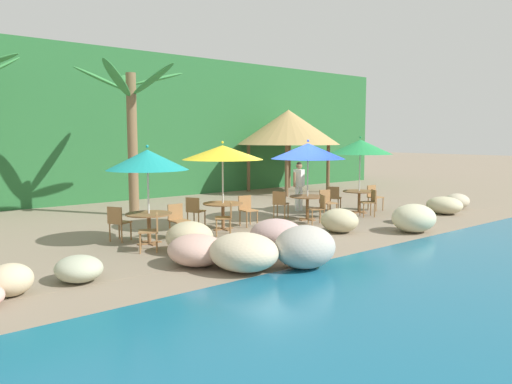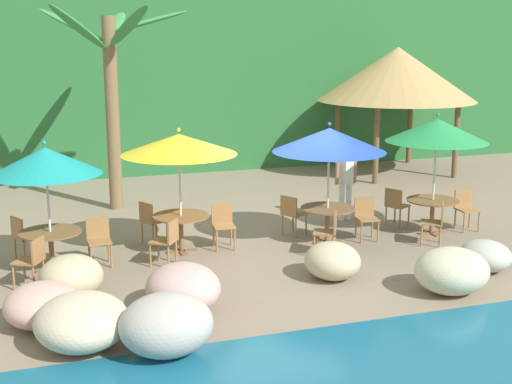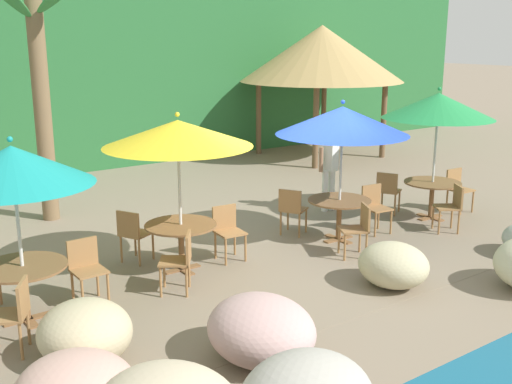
{
  "view_description": "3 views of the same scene",
  "coord_description": "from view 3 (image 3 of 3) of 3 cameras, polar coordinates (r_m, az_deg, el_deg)",
  "views": [
    {
      "loc": [
        -9.79,
        -10.88,
        2.56
      ],
      "look_at": [
        -0.72,
        0.09,
        0.98
      ],
      "focal_mm": 34.96,
      "sensor_mm": 36.0,
      "label": 1
    },
    {
      "loc": [
        -4.56,
        -12.66,
        4.18
      ],
      "look_at": [
        -0.16,
        0.56,
        1.0
      ],
      "focal_mm": 48.86,
      "sensor_mm": 36.0,
      "label": 2
    },
    {
      "loc": [
        -6.14,
        -7.79,
        3.54
      ],
      "look_at": [
        -0.15,
        0.56,
        0.91
      ],
      "focal_mm": 43.5,
      "sensor_mm": 36.0,
      "label": 3
    }
  ],
  "objects": [
    {
      "name": "palapa_hut",
      "position": [
        18.44,
        6.07,
        12.53
      ],
      "size": [
        4.76,
        4.76,
        3.79
      ],
      "color": "brown",
      "rests_on": "ground"
    },
    {
      "name": "ground_plane",
      "position": [
        10.53,
        2.46,
        -5.33
      ],
      "size": [
        120.0,
        120.0,
        0.0
      ],
      "primitive_type": "plane",
      "color": "gray"
    },
    {
      "name": "chair_blue_left",
      "position": [
        10.19,
        9.41,
        -3.14
      ],
      "size": [
        0.57,
        0.57,
        0.87
      ],
      "color": "#9E7042",
      "rests_on": "ground"
    },
    {
      "name": "rock_seawall",
      "position": [
        7.54,
        7.36,
        -10.92
      ],
      "size": [
        16.0,
        3.62,
        0.84
      ],
      "color": "#ADB496",
      "rests_on": "ground"
    },
    {
      "name": "chair_green_left",
      "position": [
        11.88,
        17.55,
        -1.11
      ],
      "size": [
        0.59,
        0.59,
        0.87
      ],
      "color": "#9E7042",
      "rests_on": "ground"
    },
    {
      "name": "chair_teal_seaward",
      "position": [
        8.69,
        -15.34,
        -6.57
      ],
      "size": [
        0.43,
        0.43,
        0.87
      ],
      "color": "#9E7042",
      "rests_on": "ground"
    },
    {
      "name": "chair_yellow_left",
      "position": [
        8.74,
        -6.91,
        -6.03
      ],
      "size": [
        0.59,
        0.59,
        0.87
      ],
      "color": "#9E7042",
      "rests_on": "ground"
    },
    {
      "name": "chair_green_seaward",
      "position": [
        13.31,
        18.03,
        0.48
      ],
      "size": [
        0.44,
        0.45,
        0.87
      ],
      "color": "#9E7042",
      "rests_on": "ground"
    },
    {
      "name": "dining_table_teal",
      "position": [
        8.34,
        -20.62,
        -7.16
      ],
      "size": [
        1.1,
        1.1,
        0.74
      ],
      "color": "brown",
      "rests_on": "ground"
    },
    {
      "name": "umbrella_blue",
      "position": [
        10.62,
        7.94,
        6.52
      ],
      "size": [
        2.27,
        2.27,
        2.47
      ],
      "color": "silver",
      "rests_on": "ground"
    },
    {
      "name": "foliage_backdrop",
      "position": [
        17.88,
        -15.92,
        12.07
      ],
      "size": [
        28.0,
        2.4,
        6.0
      ],
      "color": "#286633",
      "rests_on": "ground"
    },
    {
      "name": "chair_teal_left",
      "position": [
        7.59,
        -21.34,
        -10.19
      ],
      "size": [
        0.58,
        0.57,
        0.87
      ],
      "color": "#9E7042",
      "rests_on": "ground"
    },
    {
      "name": "dining_table_green",
      "position": [
        12.6,
        15.9,
        0.35
      ],
      "size": [
        1.1,
        1.1,
        0.74
      ],
      "color": "brown",
      "rests_on": "ground"
    },
    {
      "name": "dining_table_blue",
      "position": [
        10.92,
        7.67,
        -1.33
      ],
      "size": [
        1.1,
        1.1,
        0.74
      ],
      "color": "brown",
      "rests_on": "ground"
    },
    {
      "name": "chair_blue_inland",
      "position": [
        11.12,
        3.32,
        -1.48
      ],
      "size": [
        0.58,
        0.58,
        0.87
      ],
      "color": "#9E7042",
      "rests_on": "ground"
    },
    {
      "name": "chair_yellow_seaward",
      "position": [
        9.97,
        -2.64,
        -3.35
      ],
      "size": [
        0.46,
        0.46,
        0.87
      ],
      "color": "#9E7042",
      "rests_on": "ground"
    },
    {
      "name": "terrace_deck",
      "position": [
        10.53,
        2.46,
        -5.31
      ],
      "size": [
        18.0,
        5.2,
        0.01
      ],
      "color": "gray",
      "rests_on": "ground"
    },
    {
      "name": "palm_tree_second",
      "position": [
        12.39,
        -19.43,
        12.22
      ],
      "size": [
        3.45,
        3.52,
        4.84
      ],
      "color": "brown",
      "rests_on": "ground"
    },
    {
      "name": "dining_table_yellow",
      "position": [
        9.51,
        -6.92,
        -3.68
      ],
      "size": [
        1.1,
        1.1,
        0.74
      ],
      "color": "brown",
      "rests_on": "ground"
    },
    {
      "name": "chair_green_inland",
      "position": [
        12.71,
        12.04,
        0.23
      ],
      "size": [
        0.57,
        0.57,
        0.87
      ],
      "color": "#9E7042",
      "rests_on": "ground"
    },
    {
      "name": "umbrella_yellow",
      "position": [
        9.16,
        -7.2,
        5.37
      ],
      "size": [
        2.22,
        2.22,
        2.44
      ],
      "color": "silver",
      "rests_on": "ground"
    },
    {
      "name": "chair_blue_seaward",
      "position": [
        11.52,
        10.85,
        -1.17
      ],
      "size": [
        0.47,
        0.48,
        0.87
      ],
      "color": "#9E7042",
      "rests_on": "ground"
    },
    {
      "name": "umbrella_teal",
      "position": [
        7.96,
        -21.5,
        2.28
      ],
      "size": [
        1.94,
        1.94,
        2.37
      ],
      "color": "silver",
      "rests_on": "ground"
    },
    {
      "name": "umbrella_green",
      "position": [
        12.33,
        16.41,
        7.61
      ],
      "size": [
        2.12,
        2.12,
        2.57
      ],
      "color": "silver",
      "rests_on": "ground"
    },
    {
      "name": "waiter_in_white",
      "position": [
        12.66,
        6.74,
        2.59
      ],
      "size": [
        0.52,
        0.35,
        1.7
      ],
      "color": "white",
      "rests_on": "ground"
    },
    {
      "name": "chair_yellow_inland",
      "position": [
        9.96,
        -11.26,
        -3.64
      ],
      "size": [
        0.57,
        0.57,
        0.87
      ],
      "color": "#9E7042",
      "rests_on": "ground"
    }
  ]
}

